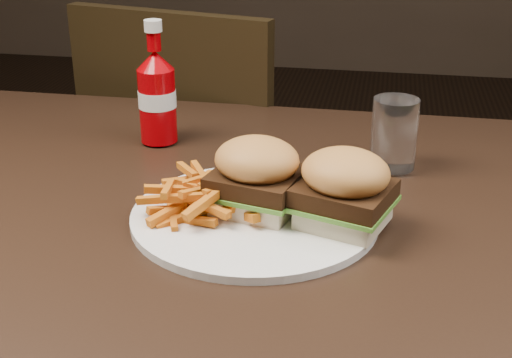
% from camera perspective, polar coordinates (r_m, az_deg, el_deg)
% --- Properties ---
extents(dining_table, '(1.20, 0.80, 0.04)m').
position_cam_1_polar(dining_table, '(0.93, -1.28, -2.92)').
color(dining_table, black).
rests_on(dining_table, ground).
extents(chair_far, '(0.53, 0.53, 0.04)m').
position_cam_1_polar(chair_far, '(1.66, -2.95, -1.78)').
color(chair_far, black).
rests_on(chair_far, ground).
extents(plate, '(0.30, 0.30, 0.01)m').
position_cam_1_polar(plate, '(0.87, -0.12, -2.98)').
color(plate, white).
rests_on(plate, dining_table).
extents(sandwich_half_a, '(0.11, 0.11, 0.02)m').
position_cam_1_polar(sandwich_half_a, '(0.87, 0.07, -1.76)').
color(sandwich_half_a, beige).
rests_on(sandwich_half_a, plate).
extents(sandwich_half_b, '(0.11, 0.11, 0.02)m').
position_cam_1_polar(sandwich_half_b, '(0.84, 6.99, -2.87)').
color(sandwich_half_b, beige).
rests_on(sandwich_half_b, plate).
extents(fries_pile, '(0.16, 0.16, 0.05)m').
position_cam_1_polar(fries_pile, '(0.87, -3.82, -0.88)').
color(fries_pile, '#BD4512').
rests_on(fries_pile, plate).
extents(ketchup_bottle, '(0.06, 0.06, 0.11)m').
position_cam_1_polar(ketchup_bottle, '(1.11, -7.88, 5.84)').
color(ketchup_bottle, '#9C0005').
rests_on(ketchup_bottle, dining_table).
extents(tumbler, '(0.08, 0.08, 0.10)m').
position_cam_1_polar(tumbler, '(1.01, 11.00, 3.60)').
color(tumbler, white).
rests_on(tumbler, dining_table).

